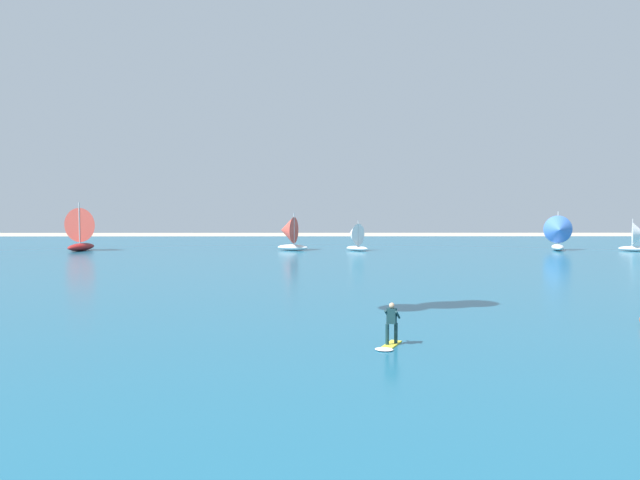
% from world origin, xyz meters
% --- Properties ---
extents(ocean, '(160.00, 90.00, 0.10)m').
position_xyz_m(ocean, '(0.00, 51.69, 0.05)').
color(ocean, '#1E607F').
rests_on(ocean, ground).
extents(kitesurfer, '(1.31, 2.01, 1.67)m').
position_xyz_m(kitesurfer, '(3.90, 18.83, 0.70)').
color(kitesurfer, yellow).
rests_on(kitesurfer, ocean).
extents(sailboat_mid_right, '(3.52, 4.02, 4.52)m').
position_xyz_m(sailboat_mid_right, '(28.93, 66.23, 2.17)').
color(sailboat_mid_right, white).
rests_on(sailboat_mid_right, ocean).
extents(sailboat_near_shore, '(3.87, 3.42, 4.35)m').
position_xyz_m(sailboat_near_shore, '(-2.17, 66.99, 2.09)').
color(sailboat_near_shore, white).
rests_on(sailboat_near_shore, ocean).
extents(sailboat_far_right, '(3.14, 3.03, 3.51)m').
position_xyz_m(sailboat_far_right, '(5.43, 66.41, 1.71)').
color(sailboat_far_right, white).
rests_on(sailboat_far_right, ocean).
extents(sailboat_far_left, '(4.26, 4.90, 5.53)m').
position_xyz_m(sailboat_far_left, '(-25.82, 67.05, 2.63)').
color(sailboat_far_left, maroon).
rests_on(sailboat_far_left, ocean).
extents(sailboat_outermost, '(3.29, 2.95, 3.70)m').
position_xyz_m(sailboat_outermost, '(37.54, 65.12, 1.80)').
color(sailboat_outermost, white).
rests_on(sailboat_outermost, ocean).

